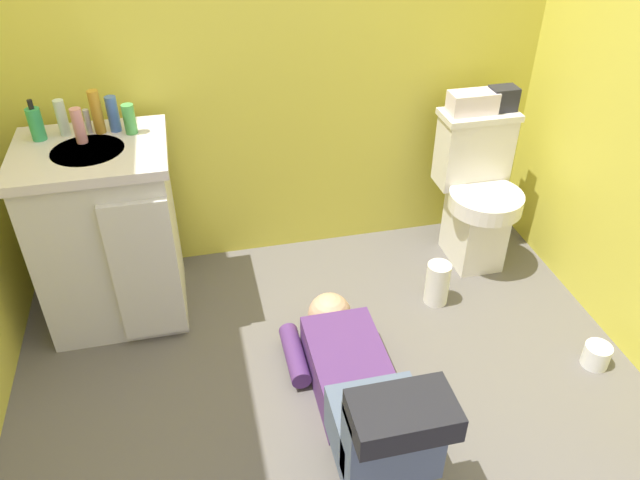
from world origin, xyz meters
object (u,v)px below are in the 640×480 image
Objects in this scene: toiletry_bag at (503,99)px; soap_dispenser at (36,124)px; person_plumber at (362,390)px; bottle_blue at (113,114)px; toilet at (476,192)px; bottle_clear at (62,118)px; paper_towel_roll at (437,283)px; bottle_amber at (97,112)px; bottle_green at (129,119)px; bottle_pink at (79,126)px; vanity_cabinet at (109,233)px; faucet at (88,121)px; tissue_box at (473,102)px; toilet_paper_roll at (596,355)px.

toiletry_bag is 0.75× the size of soap_dispenser.
bottle_blue is at bearing 127.55° from person_plumber.
toilet is 1.89m from bottle_clear.
paper_towel_roll is (1.32, -0.42, -0.79)m from bottle_blue.
bottle_amber is at bearing 176.69° from toilet.
toilet reaches higher than paper_towel_roll.
bottle_pink is at bearing -167.36° from bottle_green.
vanity_cabinet is at bearing -175.85° from toiletry_bag.
faucet is 0.45× the size of tissue_box.
toilet_paper_roll is at bearing -25.37° from bottle_clear.
bottle_pink is at bearing -130.30° from bottle_amber.
toilet_paper_roll is (1.87, -0.94, -0.86)m from bottle_amber.
toilet_paper_roll is (1.75, -0.91, -0.83)m from bottle_green.
soap_dispenser reaches higher than vanity_cabinet.
bottle_amber is at bearing 179.79° from toiletry_bag.
toilet_paper_roll is at bearing -84.46° from toiletry_bag.
toiletry_bag is (0.11, 0.09, 0.44)m from toilet.
bottle_pink is (-1.85, -0.07, 0.09)m from toiletry_bag.
toilet is 6.82× the size of toilet_paper_roll.
soap_dispenser is at bearing 176.45° from bottle_green.
person_plumber is at bearing -133.20° from toiletry_bag.
toiletry_bag is 0.85× the size of bottle_clear.
bottle_green is at bearing -14.21° from faucet.
bottle_blue is (0.10, -0.00, 0.02)m from faucet.
bottle_clear is at bearing 176.64° from toilet.
bottle_pink reaches higher than tissue_box.
bottle_green is (-1.66, -0.03, 0.08)m from toiletry_bag.
bottle_green is 2.14m from toilet_paper_roll.
toilet is 6.15× the size of bottle_green.
soap_dispenser is 1.84m from paper_towel_roll.
toiletry_bag reaches higher than tissue_box.
faucet is at bearing 153.62° from toilet_paper_roll.
paper_towel_roll is (-0.41, -0.41, -0.70)m from toiletry_bag.
toiletry_bag is at bearing 4.15° from vanity_cabinet.
paper_towel_roll is at bearing -16.91° from bottle_green.
toilet is 1.70m from bottle_blue.
toiletry_bag is 1.92m from bottle_clear.
toiletry_bag is at bearing 45.35° from paper_towel_roll.
bottle_amber reaches higher than tissue_box.
faucet is (-1.72, 0.10, 0.50)m from toilet.
person_plumber is at bearing -50.25° from bottle_amber.
vanity_cabinet is at bearing -66.82° from bottle_pink.
toilet is 1.64m from bottle_green.
tissue_box is (0.79, 1.00, 0.62)m from person_plumber.
bottle_amber is (0.04, 0.14, 0.49)m from vanity_cabinet.
faucet is 0.68× the size of bottle_clear.
bottle_green is at bearing -3.55° from soap_dispenser.
tissue_box is 1.77m from bottle_clear.
bottle_pink reaches higher than faucet.
bottle_green is (0.12, -0.04, -0.03)m from bottle_amber.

